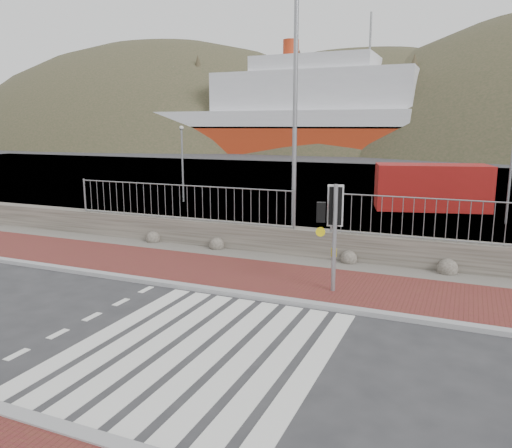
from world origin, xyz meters
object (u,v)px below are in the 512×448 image
at_px(ferry, 274,118).
at_px(shipping_container, 431,187).
at_px(streetlight, 299,107).
at_px(traffic_signal_far, 334,215).

height_order(ferry, shipping_container, ferry).
height_order(ferry, streetlight, ferry).
relative_size(streetlight, shipping_container, 1.55).
distance_m(traffic_signal_far, shipping_container, 14.57).
bearing_deg(ferry, streetlight, -68.25).
bearing_deg(streetlight, ferry, 95.05).
xyz_separation_m(ferry, traffic_signal_far, (26.08, -63.81, -3.38)).
bearing_deg(streetlight, traffic_signal_far, -77.71).
distance_m(ferry, shipping_container, 56.58).
relative_size(traffic_signal_far, streetlight, 0.33).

